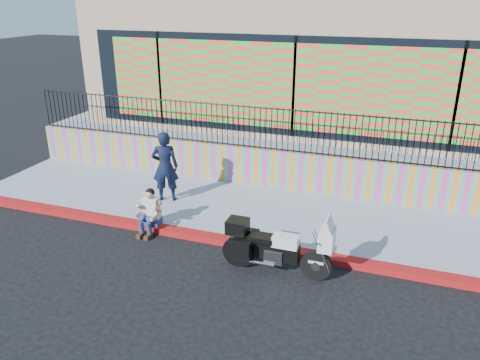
% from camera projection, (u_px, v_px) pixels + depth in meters
% --- Properties ---
extents(ground, '(90.00, 90.00, 0.00)m').
position_uv_depth(ground, '(246.00, 247.00, 10.49)').
color(ground, black).
rests_on(ground, ground).
extents(red_curb, '(16.00, 0.30, 0.15)m').
position_uv_depth(red_curb, '(246.00, 244.00, 10.47)').
color(red_curb, '#9D180B').
rests_on(red_curb, ground).
extents(sidewalk, '(16.00, 3.00, 0.15)m').
position_uv_depth(sidewalk, '(267.00, 214.00, 11.91)').
color(sidewalk, '#878FA2').
rests_on(sidewalk, ground).
extents(mural_wall, '(16.00, 0.20, 1.10)m').
position_uv_depth(mural_wall, '(283.00, 170.00, 13.08)').
color(mural_wall, '#E53C95').
rests_on(mural_wall, sidewalk).
extents(metal_fence, '(15.80, 0.04, 1.20)m').
position_uv_depth(metal_fence, '(285.00, 130.00, 12.65)').
color(metal_fence, black).
rests_on(metal_fence, mural_wall).
extents(elevated_platform, '(16.00, 10.00, 1.25)m').
position_uv_depth(elevated_platform, '(317.00, 127.00, 17.57)').
color(elevated_platform, '#878FA2').
rests_on(elevated_platform, ground).
extents(storefront_building, '(14.00, 8.06, 4.00)m').
position_uv_depth(storefront_building, '(321.00, 56.00, 16.40)').
color(storefront_building, tan).
rests_on(storefront_building, elevated_platform).
extents(police_motorcycle, '(2.22, 0.74, 1.38)m').
position_uv_depth(police_motorcycle, '(275.00, 246.00, 9.39)').
color(police_motorcycle, black).
rests_on(police_motorcycle, ground).
extents(police_officer, '(0.81, 0.67, 1.89)m').
position_uv_depth(police_officer, '(165.00, 167.00, 12.19)').
color(police_officer, black).
rests_on(police_officer, sidewalk).
extents(seated_man, '(0.54, 0.71, 1.06)m').
position_uv_depth(seated_man, '(149.00, 216.00, 10.96)').
color(seated_man, navy).
rests_on(seated_man, ground).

